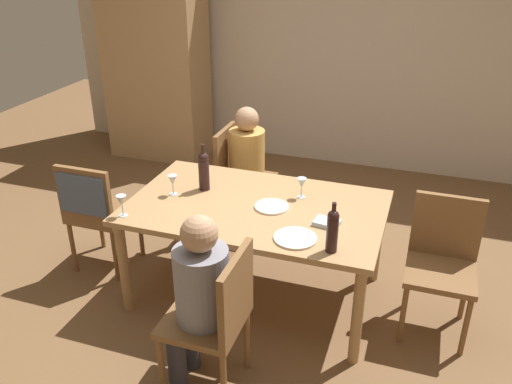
% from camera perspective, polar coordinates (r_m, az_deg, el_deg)
% --- Properties ---
extents(ground_plane, '(10.00, 10.00, 0.00)m').
position_cam_1_polar(ground_plane, '(4.07, -0.00, -10.69)').
color(ground_plane, brown).
extents(rear_room_partition, '(6.40, 0.12, 2.70)m').
position_cam_1_polar(rear_room_partition, '(6.01, 8.77, 15.47)').
color(rear_room_partition, beige).
rests_on(rear_room_partition, ground_plane).
extents(armoire_cabinet, '(1.18, 0.62, 2.18)m').
position_cam_1_polar(armoire_cabinet, '(6.30, -10.64, 13.48)').
color(armoire_cabinet, tan).
rests_on(armoire_cabinet, ground_plane).
extents(dining_table, '(1.75, 1.07, 0.74)m').
position_cam_1_polar(dining_table, '(3.71, -0.00, -2.46)').
color(dining_table, '#A87F51').
rests_on(dining_table, ground_plane).
extents(chair_near, '(0.44, 0.44, 0.92)m').
position_cam_1_polar(chair_near, '(3.04, -4.12, -12.77)').
color(chair_near, brown).
rests_on(chair_near, ground_plane).
extents(chair_far_left, '(0.44, 0.44, 0.92)m').
position_cam_1_polar(chair_far_left, '(4.68, -1.95, 2.16)').
color(chair_far_left, brown).
rests_on(chair_far_left, ground_plane).
extents(chair_left_end, '(0.44, 0.46, 0.92)m').
position_cam_1_polar(chair_left_end, '(4.18, -17.09, -1.29)').
color(chair_left_end, brown).
rests_on(chair_left_end, ground_plane).
extents(chair_right_end, '(0.44, 0.44, 0.92)m').
position_cam_1_polar(chair_right_end, '(3.70, 19.30, -6.49)').
color(chair_right_end, brown).
rests_on(chair_right_end, ground_plane).
extents(person_woman_host, '(0.35, 0.30, 1.13)m').
position_cam_1_polar(person_woman_host, '(3.01, -6.21, -10.53)').
color(person_woman_host, '#33333D').
rests_on(person_woman_host, ground_plane).
extents(person_man_bearded, '(0.35, 0.30, 1.13)m').
position_cam_1_polar(person_man_bearded, '(4.60, -0.66, 3.34)').
color(person_man_bearded, '#33333D').
rests_on(person_man_bearded, ground_plane).
extents(wine_bottle_tall_green, '(0.07, 0.07, 0.32)m').
position_cam_1_polar(wine_bottle_tall_green, '(3.12, 8.17, -3.99)').
color(wine_bottle_tall_green, black).
rests_on(wine_bottle_tall_green, dining_table).
extents(wine_bottle_dark_red, '(0.08, 0.08, 0.35)m').
position_cam_1_polar(wine_bottle_dark_red, '(3.85, -5.60, 2.38)').
color(wine_bottle_dark_red, black).
rests_on(wine_bottle_dark_red, dining_table).
extents(wine_glass_near_left, '(0.07, 0.07, 0.15)m').
position_cam_1_polar(wine_glass_near_left, '(3.74, 4.90, 0.88)').
color(wine_glass_near_left, silver).
rests_on(wine_glass_near_left, dining_table).
extents(wine_glass_centre, '(0.07, 0.07, 0.15)m').
position_cam_1_polar(wine_glass_centre, '(3.82, -8.91, 1.18)').
color(wine_glass_centre, silver).
rests_on(wine_glass_centre, dining_table).
extents(wine_glass_near_right, '(0.07, 0.07, 0.15)m').
position_cam_1_polar(wine_glass_near_right, '(3.59, -14.16, -0.99)').
color(wine_glass_near_right, silver).
rests_on(wine_glass_near_right, dining_table).
extents(dinner_plate_host, '(0.23, 0.23, 0.01)m').
position_cam_1_polar(dinner_plate_host, '(3.64, 1.69, -1.55)').
color(dinner_plate_host, white).
rests_on(dinner_plate_host, dining_table).
extents(dinner_plate_guest_left, '(0.27, 0.27, 0.01)m').
position_cam_1_polar(dinner_plate_guest_left, '(3.28, 4.21, -4.93)').
color(dinner_plate_guest_left, silver).
rests_on(dinner_plate_guest_left, dining_table).
extents(folded_napkin, '(0.18, 0.14, 0.03)m').
position_cam_1_polar(folded_napkin, '(3.45, 7.57, -3.27)').
color(folded_napkin, '#ADC6D6').
rests_on(folded_napkin, dining_table).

